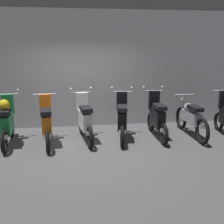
{
  "coord_description": "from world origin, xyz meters",
  "views": [
    {
      "loc": [
        -0.26,
        -5.97,
        2.31
      ],
      "look_at": [
        0.66,
        0.47,
        0.75
      ],
      "focal_mm": 43.63,
      "sensor_mm": 36.0,
      "label": 1
    }
  ],
  "objects_px": {
    "motorbike_slot_5": "(122,119)",
    "motorbike_slot_6": "(157,117)",
    "motorbike_slot_3": "(46,123)",
    "motorbike_slot_7": "(191,118)",
    "motorbike_slot_2": "(7,122)",
    "motorbike_slot_4": "(85,120)"
  },
  "relations": [
    {
      "from": "motorbike_slot_4",
      "to": "motorbike_slot_5",
      "type": "bearing_deg",
      "value": -1.17
    },
    {
      "from": "motorbike_slot_2",
      "to": "motorbike_slot_3",
      "type": "relative_size",
      "value": 1.0
    },
    {
      "from": "motorbike_slot_2",
      "to": "motorbike_slot_7",
      "type": "bearing_deg",
      "value": 0.31
    },
    {
      "from": "motorbike_slot_3",
      "to": "motorbike_slot_4",
      "type": "bearing_deg",
      "value": 8.48
    },
    {
      "from": "motorbike_slot_2",
      "to": "motorbike_slot_7",
      "type": "relative_size",
      "value": 0.86
    },
    {
      "from": "motorbike_slot_2",
      "to": "motorbike_slot_3",
      "type": "xyz_separation_m",
      "value": [
        0.93,
        -0.1,
        -0.04
      ]
    },
    {
      "from": "motorbike_slot_3",
      "to": "motorbike_slot_6",
      "type": "relative_size",
      "value": 1.0
    },
    {
      "from": "motorbike_slot_3",
      "to": "motorbike_slot_7",
      "type": "xyz_separation_m",
      "value": [
        3.72,
        0.12,
        -0.03
      ]
    },
    {
      "from": "motorbike_slot_3",
      "to": "motorbike_slot_6",
      "type": "distance_m",
      "value": 2.79
    },
    {
      "from": "motorbike_slot_5",
      "to": "motorbike_slot_7",
      "type": "bearing_deg",
      "value": 0.13
    },
    {
      "from": "motorbike_slot_5",
      "to": "motorbike_slot_6",
      "type": "height_order",
      "value": "same"
    },
    {
      "from": "motorbike_slot_7",
      "to": "motorbike_slot_6",
      "type": "bearing_deg",
      "value": 179.14
    },
    {
      "from": "motorbike_slot_6",
      "to": "motorbike_slot_7",
      "type": "bearing_deg",
      "value": -0.86
    },
    {
      "from": "motorbike_slot_2",
      "to": "motorbike_slot_6",
      "type": "height_order",
      "value": "same"
    },
    {
      "from": "motorbike_slot_3",
      "to": "motorbike_slot_4",
      "type": "height_order",
      "value": "motorbike_slot_4"
    },
    {
      "from": "motorbike_slot_2",
      "to": "motorbike_slot_4",
      "type": "bearing_deg",
      "value": 1.24
    },
    {
      "from": "motorbike_slot_2",
      "to": "motorbike_slot_6",
      "type": "bearing_deg",
      "value": 0.61
    },
    {
      "from": "motorbike_slot_5",
      "to": "motorbike_slot_7",
      "type": "height_order",
      "value": "motorbike_slot_5"
    },
    {
      "from": "motorbike_slot_2",
      "to": "motorbike_slot_5",
      "type": "xyz_separation_m",
      "value": [
        2.79,
        0.02,
        -0.04
      ]
    },
    {
      "from": "motorbike_slot_2",
      "to": "motorbike_slot_4",
      "type": "height_order",
      "value": "same"
    },
    {
      "from": "motorbike_slot_5",
      "to": "motorbike_slot_6",
      "type": "bearing_deg",
      "value": 1.14
    },
    {
      "from": "motorbike_slot_4",
      "to": "motorbike_slot_6",
      "type": "distance_m",
      "value": 1.86
    }
  ]
}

